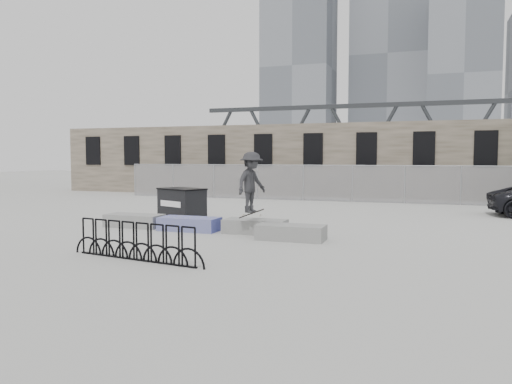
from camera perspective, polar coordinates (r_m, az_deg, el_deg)
ground at (r=16.53m, az=-5.03°, el=-4.51°), size 120.00×120.00×0.00m
stone_wall at (r=31.86m, az=7.03°, el=3.63°), size 36.00×2.58×4.50m
chainlink_fence at (r=28.25m, az=5.41°, el=1.13°), size 22.06×0.06×2.02m
planter_far_left at (r=17.99m, az=-13.73°, el=-3.13°), size 2.00×0.90×0.45m
planter_center_left at (r=16.76m, az=-7.62°, el=-3.57°), size 2.00×0.90×0.45m
planter_center_right at (r=16.02m, az=-0.11°, el=-3.88°), size 2.00×0.90×0.45m
planter_offset at (r=14.80m, az=4.02°, el=-4.55°), size 2.00×0.90×0.45m
dumpster at (r=19.99m, az=-8.47°, el=-1.29°), size 2.15×1.79×1.22m
bike_rack at (r=12.19m, az=-13.64°, el=-5.57°), size 3.98×0.78×0.90m
skyline_towers at (r=110.53m, az=15.34°, el=13.42°), size 58.00×28.00×48.00m
truss_bridge at (r=70.00m, az=21.96°, el=5.09°), size 70.00×3.00×9.80m
skateboarder at (r=15.34m, az=-0.52°, el=1.11°), size 1.05×1.37×2.06m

